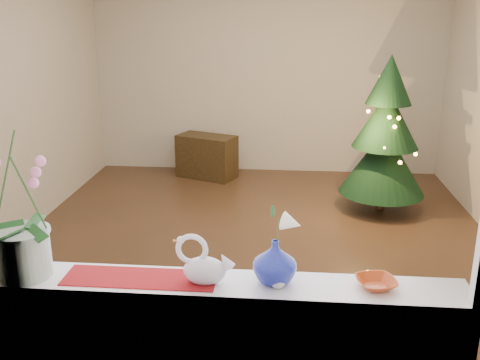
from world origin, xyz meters
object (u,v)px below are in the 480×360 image
at_px(blue_vase, 275,259).
at_px(amber_dish, 376,284).
at_px(side_table, 207,156).
at_px(xmas_tree, 385,135).
at_px(paperweight, 278,281).
at_px(swan, 204,260).
at_px(orchid_pot, 17,199).

distance_m(blue_vase, amber_dish, 0.46).
bearing_deg(side_table, amber_dish, -50.38).
bearing_deg(blue_vase, xmas_tree, 72.73).
relative_size(paperweight, amber_dish, 0.49).
bearing_deg(swan, blue_vase, 29.50).
relative_size(swan, amber_dish, 1.78).
bearing_deg(paperweight, orchid_pot, 179.28).
height_order(orchid_pot, side_table, orchid_pot).
height_order(blue_vase, amber_dish, blue_vase).
bearing_deg(xmas_tree, amber_dish, -100.23).
xyz_separation_m(blue_vase, side_table, (-0.98, 4.45, -0.76)).
xyz_separation_m(orchid_pot, paperweight, (1.16, -0.01, -0.34)).
bearing_deg(swan, side_table, 121.83).
xyz_separation_m(swan, blue_vase, (0.31, 0.03, 0.01)).
height_order(paperweight, side_table, paperweight).
height_order(orchid_pot, blue_vase, orchid_pot).
distance_m(amber_dish, xmas_tree, 3.53).
bearing_deg(paperweight, amber_dish, 5.48).
bearing_deg(side_table, xmas_tree, -3.94).
height_order(amber_dish, xmas_tree, xmas_tree).
relative_size(swan, paperweight, 3.62).
height_order(swan, paperweight, swan).
height_order(blue_vase, xmas_tree, xmas_tree).
bearing_deg(swan, xmas_tree, 91.65).
bearing_deg(paperweight, xmas_tree, 73.19).
bearing_deg(side_table, swan, -59.66).
distance_m(orchid_pot, amber_dish, 1.63).
bearing_deg(orchid_pot, side_table, 87.98).
distance_m(paperweight, side_table, 4.66).
bearing_deg(paperweight, swan, 177.13).
height_order(swan, xmas_tree, xmas_tree).
distance_m(xmas_tree, side_table, 2.35).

